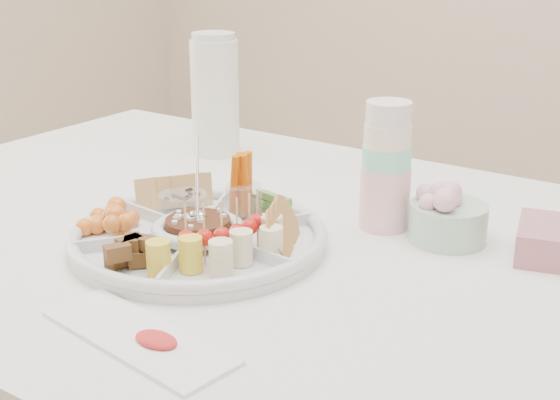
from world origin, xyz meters
The scene contains 12 objects.
party_tray centered at (-0.03, -0.10, 0.78)m, with size 0.38×0.38×0.04m, color white.
bean_dip centered at (-0.03, -0.10, 0.79)m, with size 0.10×0.10×0.04m, color #3D2318.
tortillas centered at (0.09, -0.05, 0.80)m, with size 0.09×0.09×0.06m, color #C17A50, non-canonical shape.
carrot_cucumber centered at (-0.01, 0.03, 0.82)m, with size 0.12×0.12×0.11m, color #D95C05, non-canonical shape.
pita_raisins centered at (-0.13, -0.02, 0.80)m, with size 0.11×0.11×0.06m, color #E1AD74, non-canonical shape.
cherries centered at (-0.15, -0.15, 0.79)m, with size 0.12×0.12×0.05m, color orange, non-canonical shape.
granola_chunks centered at (-0.04, -0.23, 0.79)m, with size 0.09×0.09×0.04m, color #3B2711, non-canonical shape.
banana_tomato centered at (0.08, -0.18, 0.82)m, with size 0.11×0.11×0.09m, color #D7C97F, non-canonical shape.
cup_stack centered at (0.16, 0.13, 0.87)m, with size 0.08×0.08×0.22m, color beige.
thermos centered at (-0.32, 0.31, 0.89)m, with size 0.10×0.10×0.26m, color white.
flower_bowl centered at (0.27, 0.13, 0.80)m, with size 0.12×0.12×0.09m, color #96C1AB.
placemat centered at (0.09, -0.35, 0.76)m, with size 0.27×0.09×0.01m, color white.
Camera 1 is at (0.69, -0.92, 1.22)m, focal length 50.00 mm.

